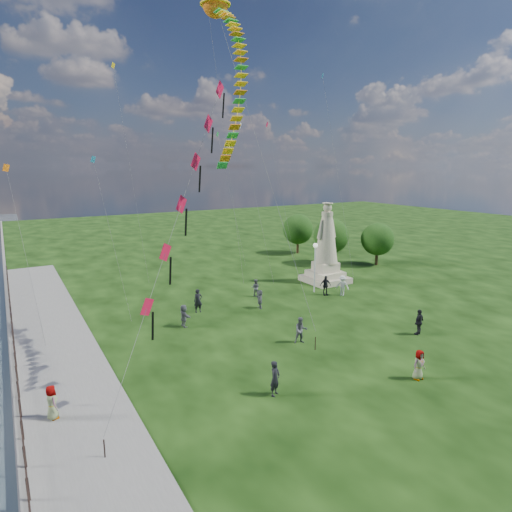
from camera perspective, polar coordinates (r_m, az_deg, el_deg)
waterfront at (r=28.81m, az=-27.06°, el=-13.58°), size 200.00×200.00×1.51m
statue at (r=44.12m, az=9.32°, el=0.45°), size 4.02×4.02×8.14m
lamppost at (r=40.27m, az=7.88°, el=-0.13°), size 0.44×0.44×4.71m
tree_row at (r=54.54m, az=10.07°, el=2.86°), size 8.47×14.68×5.57m
person_0 at (r=23.01m, az=2.56°, el=-15.98°), size 0.82×0.72×1.89m
person_1 at (r=29.27m, az=6.01°, el=-9.81°), size 1.02×0.83×1.81m
person_3 at (r=32.59m, az=20.92°, el=-8.22°), size 1.19×0.78×1.86m
person_4 at (r=26.19m, az=20.89°, el=-13.39°), size 0.85×0.54×1.72m
person_5 at (r=32.38m, az=-9.60°, el=-7.86°), size 0.69×1.58×1.70m
person_6 at (r=35.25m, az=-7.72°, el=-5.95°), size 0.75×0.53×1.94m
person_7 at (r=39.22m, az=-0.07°, el=-4.25°), size 0.91×0.86×1.60m
person_8 at (r=40.23m, az=11.46°, el=-3.88°), size 1.23×1.34×1.87m
person_9 at (r=40.05m, az=9.23°, el=-3.89°), size 1.18×0.81×1.84m
person_10 at (r=23.12m, az=-25.55°, el=-17.41°), size 0.67×0.90×1.65m
person_11 at (r=35.97m, az=0.51°, el=-5.76°), size 1.04×1.59×1.59m
red_kite_train at (r=23.63m, az=-9.07°, el=8.74°), size 10.35×9.35×16.87m
serpent_kite at (r=34.38m, az=-5.32°, el=30.11°), size 7.94×13.05×23.69m
small_kites at (r=44.22m, az=-6.56°, el=15.01°), size 31.49×18.70×26.75m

